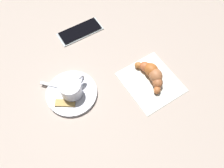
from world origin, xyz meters
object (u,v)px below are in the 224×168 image
Objects in this scene: saucer at (72,93)px; sugar_packet at (65,103)px; croissant at (152,74)px; teaspoon at (68,89)px; cell_phone at (81,31)px; napkin at (151,82)px; espresso_cup at (71,89)px.

sugar_packet is (-0.03, -0.03, 0.01)m from saucer.
sugar_packet is 0.44× the size of croissant.
saucer is 1.40× the size of teaspoon.
saucer is 0.02m from teaspoon.
teaspoon is 0.23m from cell_phone.
croissant reaches higher than napkin.
saucer is 2.62× the size of sugar_packet.
saucer is at bearing -119.96° from cell_phone.
sugar_packet is 0.26m from napkin.
croissant reaches higher than cell_phone.
sugar_packet is at bearing -145.63° from espresso_cup.
saucer is at bearing 70.04° from sugar_packet.
teaspoon is 0.82× the size of croissant.
croissant is at bearing 22.09° from sugar_packet.
napkin is at bearing 18.78° from sugar_packet.
croissant reaches higher than teaspoon.
sugar_packet is 0.27m from croissant.
espresso_cup is at bearing -119.12° from cell_phone.
espresso_cup is 0.04m from sugar_packet.
croissant is (0.27, -0.03, 0.01)m from sugar_packet.
cell_phone is at bearing 86.76° from sugar_packet.
sugar_packet is (-0.03, -0.02, -0.02)m from espresso_cup.
espresso_cup is at bearing -69.72° from teaspoon.
croissant is at bearing 52.82° from napkin.
espresso_cup is 1.44× the size of sugar_packet.
sugar_packet is 0.28m from cell_phone.
teaspoon is at bearing 86.45° from sugar_packet.
sugar_packet is at bearing 169.40° from napkin.
teaspoon is at bearing 163.26° from croissant.
saucer is 0.24m from cell_phone.
teaspoon reaches higher than sugar_packet.
teaspoon is at bearing 159.48° from napkin.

